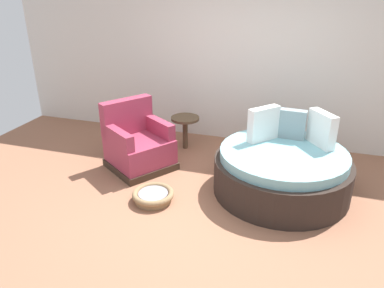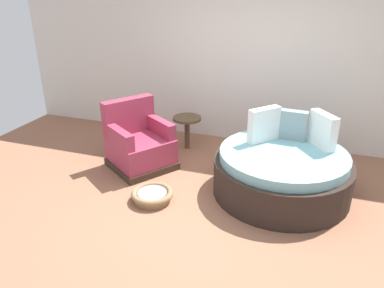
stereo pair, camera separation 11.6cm
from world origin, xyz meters
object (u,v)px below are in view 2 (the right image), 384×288
(pet_basket, at_px, (152,195))
(red_armchair, at_px, (139,144))
(round_daybed, at_px, (282,171))
(side_table, at_px, (187,123))

(pet_basket, bearing_deg, red_armchair, 125.27)
(round_daybed, xyz_separation_m, red_armchair, (-2.00, 0.09, 0.03))
(round_daybed, relative_size, red_armchair, 1.51)
(red_armchair, relative_size, pet_basket, 2.17)
(red_armchair, bearing_deg, round_daybed, -2.44)
(red_armchair, relative_size, side_table, 2.13)
(red_armchair, distance_m, pet_basket, 1.00)
(red_armchair, bearing_deg, pet_basket, -54.73)
(red_armchair, xyz_separation_m, side_table, (0.44, 0.80, 0.10))
(round_daybed, distance_m, pet_basket, 1.62)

